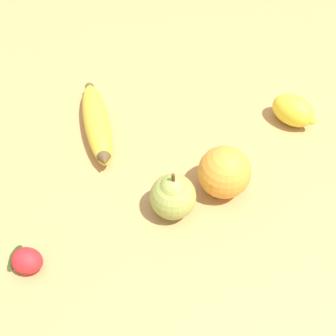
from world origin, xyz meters
TOP-DOWN VIEW (x-y plane):
  - ground_plane at (0.00, 0.00)m, footprint 3.00×3.00m
  - banana at (-0.01, -0.17)m, footprint 0.17×0.17m
  - orange at (-0.01, 0.07)m, footprint 0.08×0.08m
  - pear at (0.07, 0.03)m, footprint 0.07×0.07m
  - strawberry at (0.25, -0.10)m, footprint 0.04×0.06m
  - lemon at (-0.21, 0.12)m, footprint 0.07×0.09m

SIDE VIEW (x-z plane):
  - ground_plane at x=0.00m, z-range 0.00..0.00m
  - strawberry at x=0.25m, z-range 0.00..0.04m
  - banana at x=-0.01m, z-range 0.00..0.04m
  - lemon at x=-0.21m, z-range 0.00..0.05m
  - pear at x=0.07m, z-range -0.01..0.08m
  - orange at x=-0.01m, z-range 0.00..0.08m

